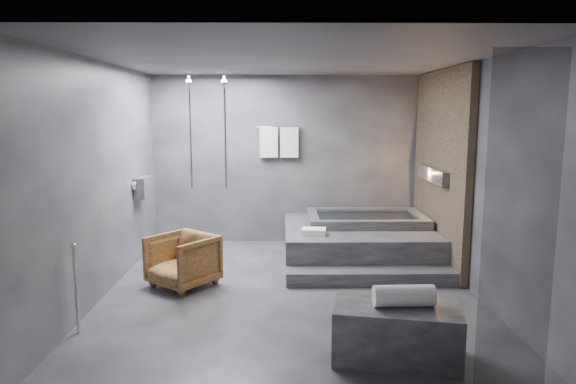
{
  "coord_description": "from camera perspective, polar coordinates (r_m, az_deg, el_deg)",
  "views": [
    {
      "loc": [
        -0.09,
        -6.11,
        2.2
      ],
      "look_at": [
        -0.02,
        0.3,
        1.2
      ],
      "focal_mm": 32.0,
      "sensor_mm": 36.0,
      "label": 1
    }
  ],
  "objects": [
    {
      "name": "room",
      "position": [
        6.39,
        3.78,
        4.66
      ],
      "size": [
        5.0,
        5.04,
        2.82
      ],
      "color": "#2A2A2C",
      "rests_on": "ground"
    },
    {
      "name": "tub_deck",
      "position": [
        7.89,
        7.76,
        -5.5
      ],
      "size": [
        2.2,
        2.0,
        0.5
      ],
      "primitive_type": "cube",
      "color": "#2F2F31",
      "rests_on": "ground"
    },
    {
      "name": "tub_step",
      "position": [
        6.82,
        9.18,
        -9.26
      ],
      "size": [
        2.2,
        0.36,
        0.18
      ],
      "primitive_type": "cube",
      "color": "#2F2F31",
      "rests_on": "ground"
    },
    {
      "name": "concrete_bench",
      "position": [
        4.86,
        11.93,
        -14.99
      ],
      "size": [
        1.2,
        0.81,
        0.5
      ],
      "primitive_type": "cube",
      "rotation": [
        0.0,
        0.0,
        -0.19
      ],
      "color": "#313134",
      "rests_on": "ground"
    },
    {
      "name": "driftwood_chair",
      "position": [
        6.7,
        -11.62,
        -7.46
      ],
      "size": [
        1.02,
        1.02,
        0.67
      ],
      "primitive_type": "imported",
      "rotation": [
        0.0,
        0.0,
        -0.68
      ],
      "color": "#4D2C13",
      "rests_on": "ground"
    },
    {
      "name": "rolled_towel",
      "position": [
        4.74,
        12.75,
        -11.18
      ],
      "size": [
        0.54,
        0.21,
        0.19
      ],
      "primitive_type": "cylinder",
      "rotation": [
        0.0,
        1.57,
        0.03
      ],
      "color": "white",
      "rests_on": "concrete_bench"
    },
    {
      "name": "deck_towel",
      "position": [
        7.2,
        2.87,
        -4.42
      ],
      "size": [
        0.36,
        0.28,
        0.09
      ],
      "primitive_type": "cube",
      "rotation": [
        0.0,
        0.0,
        -0.12
      ],
      "color": "white",
      "rests_on": "tub_deck"
    }
  ]
}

